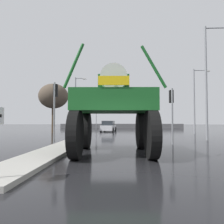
# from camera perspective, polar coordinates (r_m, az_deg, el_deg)

# --- Properties ---
(ground_plane) EXTENTS (120.00, 120.00, 0.00)m
(ground_plane) POSITION_cam_1_polar(r_m,az_deg,el_deg) (23.90, 2.49, -6.14)
(ground_plane) COLOR black
(median_island) EXTENTS (1.61, 10.35, 0.15)m
(median_island) POSITION_cam_1_polar(r_m,az_deg,el_deg) (10.11, -16.74, -10.70)
(median_island) COLOR #9E9B93
(median_island) RESTS_ON ground
(oversize_sprayer) EXTENTS (4.16, 5.42, 4.66)m
(oversize_sprayer) POSITION_cam_1_polar(r_m,az_deg,el_deg) (9.86, 0.45, 1.26)
(oversize_sprayer) COLOR black
(oversize_sprayer) RESTS_ON ground
(sedan_ahead) EXTENTS (2.21, 4.25, 1.52)m
(sedan_ahead) POSITION_cam_1_polar(r_m,az_deg,el_deg) (29.48, -1.00, -4.05)
(sedan_ahead) COLOR silver
(sedan_ahead) RESTS_ON ground
(traffic_signal_near_left) EXTENTS (0.24, 0.54, 4.13)m
(traffic_signal_near_left) POSITION_cam_1_polar(r_m,az_deg,el_deg) (14.36, -15.62, 3.51)
(traffic_signal_near_left) COLOR gray
(traffic_signal_near_left) RESTS_ON ground
(traffic_signal_near_right) EXTENTS (0.24, 0.54, 3.67)m
(traffic_signal_near_right) POSITION_cam_1_polar(r_m,az_deg,el_deg) (14.01, 16.32, 2.29)
(traffic_signal_near_right) COLOR gray
(traffic_signal_near_right) RESTS_ON ground
(traffic_signal_far_left) EXTENTS (0.24, 0.55, 3.66)m
(traffic_signal_far_left) POSITION_cam_1_polar(r_m,az_deg,el_deg) (34.25, -4.40, -0.55)
(traffic_signal_far_left) COLOR gray
(traffic_signal_far_left) RESTS_ON ground
(streetlight_near_right) EXTENTS (2.30, 0.24, 9.16)m
(streetlight_near_right) POSITION_cam_1_polar(r_m,az_deg,el_deg) (18.19, 25.30, 9.02)
(streetlight_near_right) COLOR gray
(streetlight_near_right) RESTS_ON ground
(streetlight_far_left) EXTENTS (1.68, 0.24, 7.95)m
(streetlight_far_left) POSITION_cam_1_polar(r_m,az_deg,el_deg) (30.44, -9.99, 2.98)
(streetlight_far_left) COLOR gray
(streetlight_far_left) RESTS_ON ground
(streetlight_far_right) EXTENTS (1.96, 0.24, 7.71)m
(streetlight_far_right) POSITION_cam_1_polar(r_m,az_deg,el_deg) (26.24, 22.30, 3.80)
(streetlight_far_right) COLOR gray
(streetlight_far_right) RESTS_ON ground
(bare_tree_left) EXTENTS (3.71, 3.71, 6.26)m
(bare_tree_left) POSITION_cam_1_polar(r_m,az_deg,el_deg) (27.10, -16.05, 4.23)
(bare_tree_left) COLOR #473828
(bare_tree_left) RESTS_ON ground
(roadside_barrier) EXTENTS (25.25, 0.24, 0.90)m
(roadside_barrier) POSITION_cam_1_polar(r_m,az_deg,el_deg) (41.97, 2.58, -3.93)
(roadside_barrier) COLOR #59595B
(roadside_barrier) RESTS_ON ground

